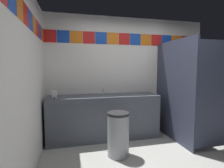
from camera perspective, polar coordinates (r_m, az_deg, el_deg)
ground_plane at (r=2.97m, az=16.38°, el=-24.41°), size 8.03×8.03×0.00m
wall_back at (r=4.05m, az=5.49°, el=2.90°), size 3.65×0.09×2.57m
wall_side at (r=2.29m, az=-27.24°, el=0.45°), size 0.09×3.13×2.57m
vanity_counter at (r=3.70m, az=-2.66°, el=-10.48°), size 2.25×0.59×0.90m
faucet_center at (r=3.68m, az=-2.96°, el=-2.66°), size 0.04×0.10×0.14m
soap_dispenser at (r=3.37m, az=-18.25°, el=-3.23°), size 0.09×0.09×0.16m
stall_divider at (r=3.65m, az=23.74°, el=-2.38°), size 0.92×1.34×2.00m
toilet at (r=4.36m, az=23.11°, el=-10.49°), size 0.39×0.49×0.74m
trash_bin at (r=3.01m, az=2.04°, el=-15.98°), size 0.37×0.37×0.73m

